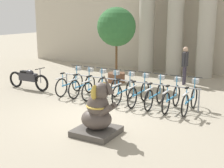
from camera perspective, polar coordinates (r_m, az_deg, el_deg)
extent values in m
plane|color=#9E937F|center=(9.60, -3.52, -5.86)|extent=(60.00, 60.00, 0.00)
cube|color=#BCB29E|center=(16.95, 12.67, 12.35)|extent=(20.00, 0.20, 6.00)
cylinder|color=#ADA899|center=(16.55, 6.40, 10.84)|extent=(0.81, 0.81, 5.00)
cylinder|color=#ADA899|center=(16.01, 11.52, 10.59)|extent=(0.81, 0.81, 5.00)
cylinder|color=#ADA899|center=(15.60, 16.93, 10.24)|extent=(0.81, 0.81, 5.00)
cylinder|color=gray|center=(12.41, -8.27, 0.18)|extent=(0.05, 0.05, 0.75)
cylinder|color=gray|center=(10.19, 15.59, -3.00)|extent=(0.05, 0.05, 0.75)
cylinder|color=gray|center=(10.97, 2.48, 0.62)|extent=(5.29, 0.04, 0.04)
torus|color=black|center=(12.56, -6.32, 0.30)|extent=(0.05, 0.71, 0.71)
torus|color=black|center=(11.76, -9.26, -0.67)|extent=(0.05, 0.71, 0.71)
cube|color=#338CC6|center=(12.15, -7.75, 0.06)|extent=(0.04, 0.94, 0.04)
cube|color=#BCBCBC|center=(11.68, -9.32, 1.09)|extent=(0.06, 0.59, 0.03)
cylinder|color=#338CC6|center=(11.78, -9.00, 0.64)|extent=(0.03, 0.03, 0.51)
cube|color=black|center=(11.73, -9.05, 1.95)|extent=(0.08, 0.18, 0.04)
cylinder|color=#338CC6|center=(12.46, -6.47, 1.82)|extent=(0.03, 0.03, 0.69)
cylinder|color=black|center=(12.40, -6.51, 3.39)|extent=(0.48, 0.03, 0.03)
cube|color=#BCBCBC|center=(12.50, -6.23, 2.83)|extent=(0.20, 0.16, 0.14)
torus|color=black|center=(12.24, -4.07, 0.01)|extent=(0.05, 0.71, 0.71)
torus|color=black|center=(11.42, -6.93, -1.01)|extent=(0.05, 0.71, 0.71)
cube|color=#338CC6|center=(11.82, -5.46, -0.24)|extent=(0.04, 0.94, 0.04)
cube|color=#BCBCBC|center=(11.34, -6.98, 0.81)|extent=(0.06, 0.59, 0.03)
cylinder|color=#338CC6|center=(11.44, -6.67, 0.34)|extent=(0.03, 0.03, 0.51)
cube|color=black|center=(11.38, -6.71, 1.69)|extent=(0.08, 0.18, 0.04)
cylinder|color=#338CC6|center=(12.14, -4.20, 1.57)|extent=(0.03, 0.03, 0.69)
cylinder|color=black|center=(12.08, -4.23, 3.18)|extent=(0.48, 0.03, 0.03)
cube|color=#BCBCBC|center=(12.18, -3.96, 2.60)|extent=(0.20, 0.16, 0.14)
torus|color=black|center=(11.92, -1.77, -0.32)|extent=(0.05, 0.71, 0.71)
torus|color=black|center=(11.08, -4.54, -1.39)|extent=(0.05, 0.71, 0.71)
cube|color=#338CC6|center=(11.48, -3.10, -0.59)|extent=(0.04, 0.94, 0.04)
cube|color=#BCBCBC|center=(10.99, -4.57, 0.48)|extent=(0.06, 0.59, 0.03)
cylinder|color=#338CC6|center=(11.10, -4.27, 0.00)|extent=(0.03, 0.03, 0.51)
cube|color=black|center=(11.04, -4.30, 1.39)|extent=(0.08, 0.18, 0.04)
cylinder|color=#338CC6|center=(11.82, -1.88, 1.28)|extent=(0.03, 0.03, 0.69)
cylinder|color=black|center=(11.75, -1.89, 2.94)|extent=(0.48, 0.03, 0.03)
cube|color=#BCBCBC|center=(11.86, -1.63, 2.35)|extent=(0.20, 0.16, 0.14)
torus|color=black|center=(11.62, 0.66, -0.66)|extent=(0.05, 0.71, 0.71)
torus|color=black|center=(10.75, -2.00, -1.80)|extent=(0.05, 0.71, 0.71)
cube|color=#338CC6|center=(11.17, -0.62, -0.96)|extent=(0.04, 0.94, 0.04)
cube|color=#BCBCBC|center=(10.66, -2.02, 0.13)|extent=(0.06, 0.59, 0.03)
cylinder|color=#338CC6|center=(10.77, -1.73, -0.37)|extent=(0.03, 0.03, 0.51)
cube|color=black|center=(10.71, -1.74, 1.07)|extent=(0.08, 0.18, 0.04)
cylinder|color=#338CC6|center=(11.51, 0.57, 0.97)|extent=(0.03, 0.03, 0.69)
cylinder|color=black|center=(11.44, 0.57, 2.67)|extent=(0.48, 0.03, 0.03)
cube|color=#BCBCBC|center=(11.56, 0.81, 2.07)|extent=(0.20, 0.16, 0.14)
torus|color=black|center=(11.41, 3.38, -0.94)|extent=(0.05, 0.71, 0.71)
torus|color=black|center=(10.52, 0.89, -2.13)|extent=(0.05, 0.71, 0.71)
cube|color=#338CC6|center=(10.95, 2.19, -1.26)|extent=(0.04, 0.94, 0.04)
cube|color=#BCBCBC|center=(10.43, 0.90, -0.16)|extent=(0.06, 0.59, 0.03)
cylinder|color=#338CC6|center=(10.54, 1.16, -0.66)|extent=(0.03, 0.03, 0.51)
cube|color=black|center=(10.48, 1.17, 0.80)|extent=(0.08, 0.18, 0.04)
cylinder|color=#338CC6|center=(11.30, 3.31, 0.72)|extent=(0.03, 0.03, 0.69)
cylinder|color=black|center=(11.23, 3.34, 2.45)|extent=(0.48, 0.03, 0.03)
cube|color=#BCBCBC|center=(11.34, 3.55, 1.84)|extent=(0.20, 0.16, 0.14)
torus|color=black|center=(11.15, 6.03, -1.32)|extent=(0.05, 0.71, 0.71)
torus|color=black|center=(10.24, 3.71, -2.57)|extent=(0.05, 0.71, 0.71)
cube|color=#338CC6|center=(10.68, 4.92, -1.66)|extent=(0.04, 0.94, 0.04)
cube|color=#BCBCBC|center=(10.15, 3.74, -0.56)|extent=(0.06, 0.59, 0.03)
cylinder|color=#338CC6|center=(10.26, 3.97, -1.07)|extent=(0.03, 0.03, 0.51)
cube|color=black|center=(10.20, 4.00, 0.43)|extent=(0.08, 0.18, 0.04)
cylinder|color=#338CC6|center=(11.04, 5.99, 0.38)|extent=(0.03, 0.03, 0.69)
cylinder|color=black|center=(10.97, 6.03, 2.15)|extent=(0.48, 0.03, 0.03)
cube|color=#BCBCBC|center=(11.08, 6.22, 1.52)|extent=(0.20, 0.16, 0.14)
torus|color=black|center=(10.94, 8.83, -1.69)|extent=(0.05, 0.71, 0.71)
torus|color=black|center=(10.01, 6.73, -3.01)|extent=(0.05, 0.71, 0.71)
cube|color=#338CC6|center=(10.46, 7.84, -2.06)|extent=(0.04, 0.94, 0.04)
cube|color=#BCBCBC|center=(9.91, 6.78, -0.95)|extent=(0.06, 0.59, 0.03)
cylinder|color=#338CC6|center=(10.03, 6.99, -1.47)|extent=(0.03, 0.03, 0.51)
cube|color=black|center=(9.96, 7.03, 0.06)|extent=(0.08, 0.18, 0.04)
cylinder|color=#338CC6|center=(10.82, 8.82, 0.04)|extent=(0.03, 0.03, 0.69)
cylinder|color=black|center=(10.75, 8.88, 1.84)|extent=(0.48, 0.03, 0.03)
cube|color=#BCBCBC|center=(10.87, 9.05, 1.21)|extent=(0.20, 0.16, 0.14)
torus|color=black|center=(10.72, 11.69, -2.11)|extent=(0.05, 0.71, 0.71)
torus|color=black|center=(9.77, 9.82, -3.50)|extent=(0.05, 0.71, 0.71)
cube|color=#338CC6|center=(10.23, 10.81, -2.50)|extent=(0.04, 0.94, 0.04)
cube|color=#BCBCBC|center=(9.68, 9.90, -1.40)|extent=(0.06, 0.59, 0.03)
cylinder|color=#338CC6|center=(9.80, 10.07, -1.92)|extent=(0.03, 0.03, 0.51)
cube|color=black|center=(9.73, 10.14, -0.36)|extent=(0.08, 0.18, 0.04)
cylinder|color=#338CC6|center=(10.60, 11.71, -0.35)|extent=(0.03, 0.03, 0.69)
cylinder|color=black|center=(10.53, 11.80, 1.49)|extent=(0.48, 0.03, 0.03)
cube|color=#BCBCBC|center=(10.65, 11.93, 0.84)|extent=(0.20, 0.16, 0.14)
torus|color=black|center=(10.61, 14.78, -2.43)|extent=(0.05, 0.71, 0.71)
torus|color=black|center=(9.65, 13.19, -3.88)|extent=(0.05, 0.71, 0.71)
cube|color=#338CC6|center=(10.12, 14.04, -2.85)|extent=(0.04, 0.94, 0.04)
cube|color=#BCBCBC|center=(9.55, 13.31, -1.75)|extent=(0.06, 0.59, 0.03)
cylinder|color=#338CC6|center=(9.67, 13.44, -2.28)|extent=(0.03, 0.03, 0.51)
cube|color=black|center=(9.61, 13.52, -0.69)|extent=(0.08, 0.18, 0.04)
cylinder|color=#338CC6|center=(10.49, 14.83, -0.65)|extent=(0.03, 0.03, 0.69)
cylinder|color=black|center=(10.42, 14.94, 1.20)|extent=(0.48, 0.03, 0.03)
cube|color=#BCBCBC|center=(10.54, 15.04, 0.55)|extent=(0.20, 0.16, 0.14)
cube|color=#4C4742|center=(8.20, -2.83, -8.64)|extent=(1.06, 1.06, 0.15)
ellipsoid|color=#4C423D|center=(8.08, -2.86, -6.39)|extent=(0.82, 0.72, 0.53)
ellipsoid|color=#4C423D|center=(7.94, -2.60, -4.00)|extent=(0.58, 0.53, 0.67)
sphere|color=#4C423D|center=(7.78, -2.03, -1.23)|extent=(0.43, 0.43, 0.43)
ellipsoid|color=gold|center=(7.99, -1.57, -0.85)|extent=(0.08, 0.31, 0.36)
ellipsoid|color=gold|center=(7.63, -3.24, -1.53)|extent=(0.08, 0.31, 0.36)
cone|color=#4C423D|center=(7.64, -0.81, -0.06)|extent=(0.37, 0.15, 0.54)
cylinder|color=#4C423D|center=(7.93, -0.51, -4.56)|extent=(0.43, 0.14, 0.38)
cylinder|color=#4C423D|center=(7.73, -1.40, -5.02)|extent=(0.43, 0.14, 0.38)
torus|color=gold|center=(7.94, -2.60, -4.00)|extent=(0.61, 0.61, 0.05)
torus|color=black|center=(12.74, -12.74, 0.17)|extent=(0.68, 0.09, 0.68)
torus|color=black|center=(13.72, -17.19, 0.81)|extent=(0.68, 0.09, 0.68)
cube|color=#2D2D33|center=(13.19, -15.09, 1.27)|extent=(0.86, 0.22, 0.32)
ellipsoid|color=#2D2D33|center=(13.08, -14.83, 2.08)|extent=(0.40, 0.20, 0.20)
cube|color=black|center=(13.27, -15.70, 2.19)|extent=(0.36, 0.18, 0.08)
cylinder|color=#99999E|center=(12.72, -12.97, 1.42)|extent=(0.04, 0.04, 0.56)
cylinder|color=black|center=(12.66, -13.04, 2.75)|extent=(0.03, 0.55, 0.03)
cylinder|color=#383342|center=(14.07, 13.18, 1.61)|extent=(0.11, 0.11, 0.81)
cylinder|color=#383342|center=(13.91, 12.98, 1.49)|extent=(0.11, 0.11, 0.81)
cube|color=#333338|center=(13.88, 13.23, 4.42)|extent=(0.20, 0.32, 0.61)
sphere|color=tan|center=(13.82, 13.32, 6.20)|extent=(0.22, 0.22, 0.22)
cylinder|color=#333338|center=(14.06, 13.47, 4.64)|extent=(0.07, 0.07, 0.55)
cylinder|color=#333338|center=(13.68, 13.00, 4.45)|extent=(0.07, 0.07, 0.55)
cylinder|color=brown|center=(14.08, 0.79, 1.18)|extent=(0.77, 0.77, 0.44)
cylinder|color=brown|center=(13.92, 0.81, 4.81)|extent=(0.10, 0.10, 1.36)
sphere|color=#2D6633|center=(13.80, 0.82, 10.41)|extent=(1.70, 1.70, 1.70)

